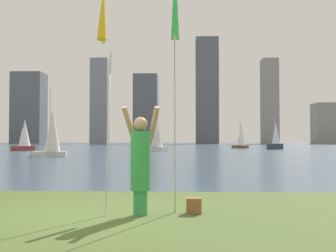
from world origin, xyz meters
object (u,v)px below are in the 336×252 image
at_px(sailboat_0, 52,134).
at_px(bag, 194,206).
at_px(kite_flag_right, 175,4).
at_px(sailboat_4, 241,136).
at_px(sailboat_1, 276,137).
at_px(sailboat_3, 24,135).
at_px(kite_flag_left, 103,19).
at_px(sailboat_7, 156,134).
at_px(person, 140,161).

bearing_deg(sailboat_0, bag, -66.48).
height_order(kite_flag_right, sailboat_4, kite_flag_right).
bearing_deg(sailboat_1, sailboat_3, -167.35).
height_order(kite_flag_left, bag, kite_flag_left).
xyz_separation_m(sailboat_0, sailboat_7, (6.73, 12.99, 0.11)).
xyz_separation_m(kite_flag_right, sailboat_4, (7.74, 48.12, -2.20)).
bearing_deg(kite_flag_right, bag, -36.12).
bearing_deg(kite_flag_right, person, -144.41).
distance_m(person, bag, 1.24).
distance_m(sailboat_3, sailboat_7, 14.37).
xyz_separation_m(sailboat_0, sailboat_3, (-7.59, 14.16, -0.02)).
distance_m(sailboat_0, sailboat_1, 29.03).
bearing_deg(kite_flag_right, kite_flag_left, -146.35).
bearing_deg(bag, kite_flag_left, -160.28).
distance_m(kite_flag_right, sailboat_7, 35.35).
bearing_deg(sailboat_7, kite_flag_left, -87.59).
distance_m(kite_flag_right, sailboat_1, 44.17).
relative_size(kite_flag_left, sailboat_7, 0.76).
bearing_deg(bag, sailboat_3, 115.37).
bearing_deg(sailboat_4, sailboat_7, -128.91).
xyz_separation_m(bag, sailboat_0, (-9.77, 22.44, 1.52)).
bearing_deg(sailboat_1, sailboat_4, 121.98).
relative_size(sailboat_4, sailboat_7, 0.86).
height_order(sailboat_1, sailboat_7, sailboat_7).
xyz_separation_m(person, sailboat_1, (11.73, 43.11, 0.57)).
relative_size(sailboat_0, sailboat_4, 1.13).
distance_m(bag, sailboat_3, 40.54).
height_order(sailboat_1, sailboat_3, sailboat_3).
relative_size(person, kite_flag_right, 0.41).
distance_m(person, sailboat_0, 24.30).
relative_size(bag, sailboat_0, 0.05).
xyz_separation_m(person, kite_flag_right, (0.59, 0.42, 2.88)).
bearing_deg(kite_flag_left, sailboat_3, 113.08).
bearing_deg(sailboat_3, sailboat_1, 12.65).
height_order(person, sailboat_7, sailboat_7).
relative_size(kite_flag_right, sailboat_7, 0.90).
distance_m(bag, sailboat_1, 44.28).
bearing_deg(sailboat_1, kite_flag_right, -104.62).
bearing_deg(sailboat_4, kite_flag_left, -100.35).
bearing_deg(sailboat_3, bag, -64.63).
bearing_deg(kite_flag_left, sailboat_4, 79.65).
xyz_separation_m(kite_flag_left, sailboat_7, (-1.51, 35.97, -1.55)).
xyz_separation_m(kite_flag_right, sailboat_7, (-2.70, 35.18, -2.04)).
height_order(sailboat_0, sailboat_7, sailboat_7).
bearing_deg(sailboat_1, kite_flag_left, -105.82).
relative_size(kite_flag_right, bag, 17.12).
height_order(sailboat_4, sailboat_7, sailboat_7).
bearing_deg(sailboat_4, person, -99.74).
distance_m(bag, sailboat_4, 48.95).
relative_size(kite_flag_left, sailboat_4, 0.89).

